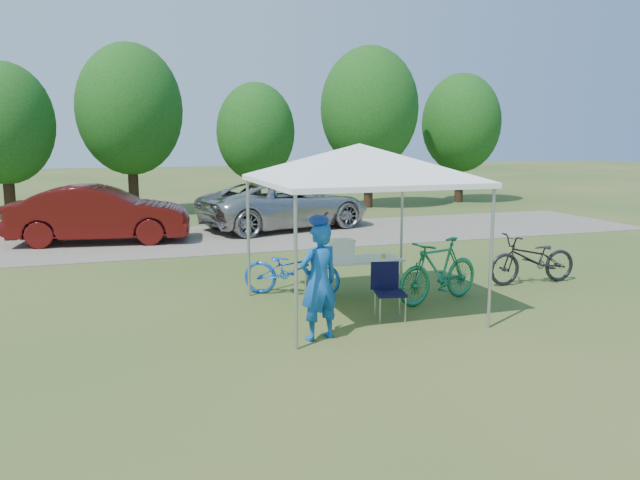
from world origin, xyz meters
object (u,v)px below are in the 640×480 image
Objects in this scene: cyclist at (319,282)px; bike_green at (439,271)px; folding_chair at (388,286)px; sedan at (100,214)px; folding_table at (354,261)px; minivan at (286,204)px; cooler at (339,250)px; bike_dark at (533,259)px; bike_blue at (292,270)px.

cyclist reaches higher than bike_green.
sedan reaches higher than folding_chair.
sedan is at bearing 120.18° from folding_table.
bike_green is 9.13m from minivan.
cooler is at bearing 116.00° from folding_chair.
cyclist reaches higher than folding_table.
minivan is (-2.63, 8.50, 0.27)m from bike_dark.
folding_chair is at bearing -121.13° from bike_blue.
bike_dark is at bearing -177.08° from minivan.
folding_chair is at bearing -145.59° from sedan.
cyclist is (-1.36, -0.67, 0.31)m from folding_chair.
folding_chair is 0.19× the size of sedan.
minivan is (1.06, 8.35, 0.11)m from folding_table.
cooler is at bearing -90.94° from bike_dark.
minivan is (2.37, 10.37, -0.07)m from cyclist.
folding_table is at bearing 104.49° from folding_chair.
minivan is 1.15× the size of sedan.
bike_blue is 8.12m from minivan.
bike_green is 0.40× the size of sedan.
minivan is (2.05, 7.85, 0.29)m from bike_blue.
sedan is at bearing 128.94° from folding_chair.
bike_dark is 11.03m from sedan.
bike_green is (1.28, -0.77, -0.10)m from folding_table.
cyclist reaches higher than cooler.
bike_green is at bearing -74.37° from bike_dark.
folding_table is 0.95× the size of bike_blue.
folding_table is 0.32× the size of minivan.
cyclist reaches higher than bike_dark.
sedan reaches higher than bike_green.
folding_table is 1.01× the size of cyclist.
bike_blue is at bearing -146.40° from sedan.
folding_table is 1.92× the size of folding_chair.
cooler reaches higher than folding_chair.
folding_table is 1.35m from folding_chair.
folding_chair is 2.13m from bike_blue.
bike_blue is 0.96× the size of bike_green.
folding_chair is 1.36m from bike_green.
bike_green is (1.23, 0.58, 0.04)m from folding_chair.
minivan reaches higher than folding_table.
bike_blue is (-1.04, 1.85, -0.05)m from folding_chair.
cooler is at bearing -95.59° from bike_blue.
minivan reaches higher than cooler.
bike_green is 9.93m from sedan.
bike_blue reaches higher than folding_chair.
bike_blue is at bearing 151.08° from minivan.
sedan is (-4.32, 7.43, 0.13)m from folding_table.
minivan is (1.33, 8.35, -0.12)m from cooler.
cyclist is 0.36× the size of sedan.
cyclist is 0.94× the size of bike_blue.
folding_chair is 0.48× the size of bike_green.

